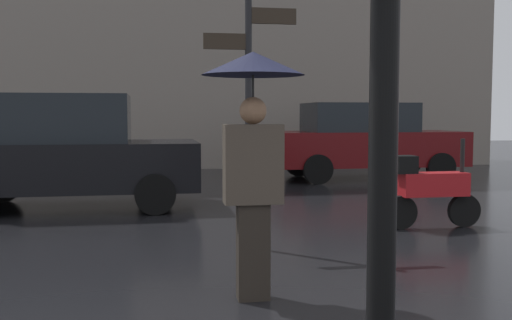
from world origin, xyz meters
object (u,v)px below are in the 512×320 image
Objects in this scene: parked_car_left at (365,140)px; parked_scooter at (430,188)px; parked_car_right at (69,151)px; pedestrian_with_umbrella at (253,120)px; street_signpost at (249,95)px.

parked_scooter is at bearing 63.34° from parked_car_left.
parked_car_right reaches higher than parked_scooter.
pedestrian_with_umbrella is 4.12m from parked_scooter.
parked_scooter is 3.03m from street_signpost.
parked_car_left is (1.33, 6.18, 0.39)m from parked_scooter.
street_signpost reaches higher than pedestrian_with_umbrella.
pedestrian_with_umbrella is at bearing 49.87° from parked_car_left.
pedestrian_with_umbrella reaches higher than parked_scooter.
parked_car_left is 8.07m from street_signpost.
street_signpost is at bearing -8.15° from pedestrian_with_umbrella.
parked_car_right is (-6.45, -3.47, 0.01)m from parked_car_left.
parked_car_left is at bearing 60.22° from street_signpost.
street_signpost is at bearing -71.07° from parked_car_right.
pedestrian_with_umbrella reaches higher than parked_car_left.
pedestrian_with_umbrella is at bearing -84.47° from parked_car_right.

